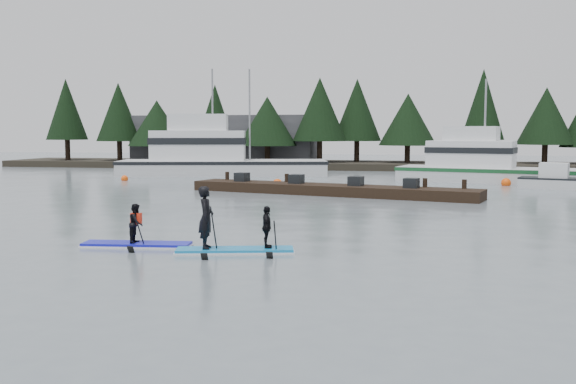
% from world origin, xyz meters
% --- Properties ---
extents(ground, '(160.00, 160.00, 0.00)m').
position_xyz_m(ground, '(0.00, 0.00, 0.00)').
color(ground, slate).
rests_on(ground, ground).
extents(far_shore, '(70.00, 8.00, 0.60)m').
position_xyz_m(far_shore, '(0.00, 42.00, 0.30)').
color(far_shore, '#2D281E').
rests_on(far_shore, ground).
extents(treeline, '(60.00, 4.00, 8.00)m').
position_xyz_m(treeline, '(0.00, 42.00, 0.00)').
color(treeline, black).
rests_on(treeline, ground).
extents(waterfront_building, '(18.00, 6.00, 5.00)m').
position_xyz_m(waterfront_building, '(-14.00, 44.00, 2.50)').
color(waterfront_building, '#4C4C51').
rests_on(waterfront_building, ground).
extents(fishing_boat_large, '(16.64, 7.95, 9.24)m').
position_xyz_m(fishing_boat_large, '(-10.65, 30.48, 0.69)').
color(fishing_boat_large, silver).
rests_on(fishing_boat_large, ground).
extents(fishing_boat_medium, '(13.06, 6.67, 7.74)m').
position_xyz_m(fishing_boat_medium, '(9.50, 27.40, 0.53)').
color(fishing_boat_medium, silver).
rests_on(fishing_boat_medium, ground).
extents(skiff, '(5.74, 3.22, 0.64)m').
position_xyz_m(skiff, '(13.65, 22.71, 0.32)').
color(skiff, silver).
rests_on(skiff, ground).
extents(floating_dock, '(16.18, 6.28, 0.54)m').
position_xyz_m(floating_dock, '(0.18, 16.48, 0.27)').
color(floating_dock, black).
rests_on(floating_dock, ground).
extents(buoy_a, '(0.48, 0.48, 0.48)m').
position_xyz_m(buoy_a, '(-15.26, 23.74, 0.00)').
color(buoy_a, '#FF530C').
rests_on(buoy_a, ground).
extents(buoy_b, '(0.63, 0.63, 0.63)m').
position_xyz_m(buoy_b, '(-3.66, 20.83, 0.00)').
color(buoy_b, '#FF530C').
rests_on(buoy_b, ground).
extents(buoy_c, '(0.61, 0.61, 0.61)m').
position_xyz_m(buoy_c, '(10.35, 24.61, 0.00)').
color(buoy_c, '#FF530C').
rests_on(buoy_c, ground).
extents(paddleboard_solo, '(3.25, 1.18, 1.77)m').
position_xyz_m(paddleboard_solo, '(-3.29, -0.33, 0.39)').
color(paddleboard_solo, '#1417BD').
rests_on(paddleboard_solo, ground).
extents(paddleboard_duo, '(3.37, 1.60, 2.36)m').
position_xyz_m(paddleboard_duo, '(-0.34, -0.69, 0.65)').
color(paddleboard_duo, '#147CBC').
rests_on(paddleboard_duo, ground).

